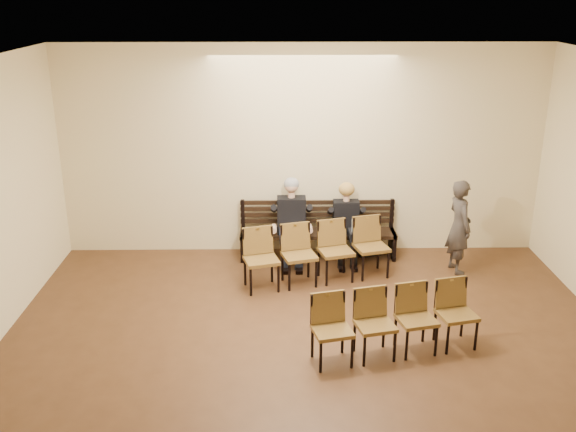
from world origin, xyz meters
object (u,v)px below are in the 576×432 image
Objects in this scene: chair_row_front at (318,254)px; chair_row_back at (396,323)px; bench at (318,244)px; laptop at (293,230)px; bag at (368,246)px; passerby at (460,220)px; seated_woman at (346,226)px; seated_man at (292,220)px; water_bottle at (353,232)px.

chair_row_front is 1.08× the size of chair_row_back.
bench is 0.60m from laptop.
passerby reaches higher than bag.
seated_woman is at bearing 2.21° from laptop.
passerby reaches higher than seated_woman.
passerby is at bearing -28.06° from bag.
passerby is at bearing -15.35° from bench.
seated_woman is 0.58× the size of chair_row_back.
passerby is at bearing 46.85° from chair_row_back.
chair_row_front reaches higher than chair_row_back.
seated_woman is at bearing 82.82° from chair_row_back.
bag is 1.66m from passerby.
bag is (0.87, 0.10, -0.08)m from bench.
seated_woman is (0.90, 0.00, -0.09)m from seated_man.
laptop is at bearing 100.95° from chair_row_front.
bench is at bearing 15.09° from seated_man.
bag is at bearing 54.13° from water_bottle.
water_bottle is at bearing -12.62° from seated_man.
chair_row_back is (0.32, -2.94, -0.18)m from seated_woman.
bag is at bearing 8.98° from laptop.
seated_woman is 0.53× the size of chair_row_front.
laptop reaches higher than bag.
bench reaches higher than bag.
seated_man is 1.16× the size of seated_woman.
laptop is (-0.88, -0.13, -0.02)m from seated_woman.
water_bottle is (1.00, -0.22, -0.13)m from seated_man.
chair_row_front is at bearing -69.83° from laptop.
seated_man is 0.91m from seated_woman.
laptop is 1.41m from bag.
chair_row_back is (1.19, -2.81, -0.15)m from laptop.
chair_row_front is (0.38, -0.85, -0.23)m from seated_man.
bag is 0.18× the size of chair_row_back.
seated_woman is 2.96m from chair_row_back.
chair_row_front is at bearing -134.35° from water_bottle.
chair_row_front is (-0.52, -0.85, -0.14)m from seated_woman.
laptop is at bearing 99.68° from chair_row_back.
chair_row_front reaches higher than water_bottle.
bag is (0.32, 0.44, -0.43)m from water_bottle.
bag is at bearing 33.58° from chair_row_front.
chair_row_back is at bearing -83.86° from seated_woman.
seated_woman is 1.01m from chair_row_front.
water_bottle is 1.68m from passerby.
seated_woman is at bearing 0.00° from seated_man.
bench is 1.49× the size of passerby.
bag is 0.22× the size of passerby.
chair_row_front is 2.25m from chair_row_back.
water_bottle is (0.09, -0.22, -0.03)m from seated_woman.
bag is at bearing 6.54° from bench.
water_bottle is (0.55, -0.34, 0.35)m from bench.
chair_row_back is (1.22, -2.94, -0.27)m from seated_man.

